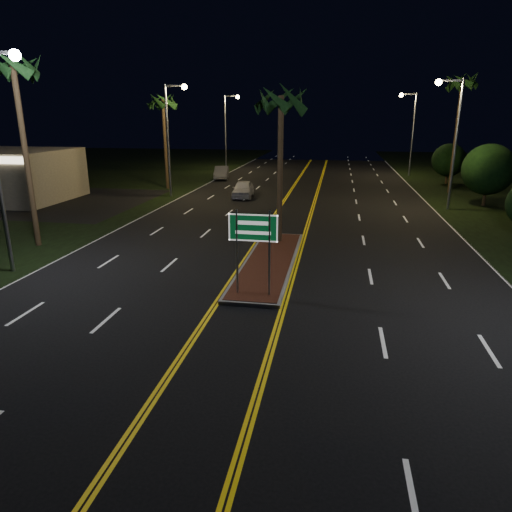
% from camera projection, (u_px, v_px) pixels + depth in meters
% --- Properties ---
extents(ground, '(120.00, 120.00, 0.00)m').
position_uv_depth(ground, '(238.00, 330.00, 14.52)').
color(ground, black).
rests_on(ground, ground).
extents(median_island, '(2.25, 10.25, 0.17)m').
position_uv_depth(median_island, '(269.00, 262.00, 21.09)').
color(median_island, gray).
rests_on(median_island, ground).
extents(highway_sign, '(1.80, 0.08, 3.20)m').
position_uv_depth(highway_sign, '(253.00, 236.00, 16.45)').
color(highway_sign, gray).
rests_on(highway_sign, ground).
extents(streetlight_left_near, '(1.91, 0.44, 9.00)m').
position_uv_depth(streetlight_left_near, '(0.00, 139.00, 18.39)').
color(streetlight_left_near, gray).
rests_on(streetlight_left_near, ground).
extents(streetlight_left_mid, '(1.91, 0.44, 9.00)m').
position_uv_depth(streetlight_left_mid, '(172.00, 127.00, 37.21)').
color(streetlight_left_mid, gray).
rests_on(streetlight_left_mid, ground).
extents(streetlight_left_far, '(1.91, 0.44, 9.00)m').
position_uv_depth(streetlight_left_far, '(228.00, 124.00, 56.04)').
color(streetlight_left_far, gray).
rests_on(streetlight_left_far, ground).
extents(streetlight_right_mid, '(1.91, 0.44, 9.00)m').
position_uv_depth(streetlight_right_mid, '(452.00, 129.00, 31.81)').
color(streetlight_right_mid, gray).
rests_on(streetlight_right_mid, ground).
extents(streetlight_right_far, '(1.91, 0.44, 9.00)m').
position_uv_depth(streetlight_right_far, '(410.00, 124.00, 50.64)').
color(streetlight_right_far, gray).
rests_on(streetlight_right_far, ground).
extents(palm_median, '(2.40, 2.40, 8.30)m').
position_uv_depth(palm_median, '(281.00, 100.00, 22.27)').
color(palm_median, '#382819').
rests_on(palm_median, ground).
extents(palm_left_near, '(2.40, 2.40, 9.80)m').
position_uv_depth(palm_left_near, '(13.00, 69.00, 21.58)').
color(palm_left_near, '#382819').
rests_on(palm_left_near, ground).
extents(palm_left_far, '(2.40, 2.40, 8.80)m').
position_uv_depth(palm_left_far, '(163.00, 102.00, 40.73)').
color(palm_left_far, '#382819').
rests_on(palm_left_far, ground).
extents(palm_right_far, '(2.40, 2.40, 10.30)m').
position_uv_depth(palm_right_far, '(462.00, 83.00, 37.96)').
color(palm_right_far, '#382819').
rests_on(palm_right_far, ground).
extents(shrub_mid, '(3.78, 3.78, 4.62)m').
position_uv_depth(shrub_mid, '(488.00, 169.00, 33.99)').
color(shrub_mid, '#382819').
rests_on(shrub_mid, ground).
extents(shrub_far, '(3.24, 3.24, 3.96)m').
position_uv_depth(shrub_far, '(449.00, 160.00, 45.44)').
color(shrub_far, '#382819').
rests_on(shrub_far, ground).
extents(car_near, '(2.50, 4.98, 1.60)m').
position_uv_depth(car_near, '(243.00, 188.00, 38.16)').
color(car_near, silver).
rests_on(car_near, ground).
extents(car_far, '(2.78, 4.95, 1.56)m').
position_uv_depth(car_far, '(221.00, 172.00, 49.47)').
color(car_far, '#9C9DA5').
rests_on(car_far, ground).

